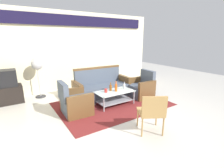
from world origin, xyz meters
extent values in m
plane|color=beige|center=(0.00, 0.00, 0.00)|extent=(14.00, 14.00, 0.00)
cube|color=beige|center=(0.00, 3.06, 1.40)|extent=(6.52, 0.12, 2.80)
cube|color=#191433|center=(0.00, 2.97, 2.47)|extent=(5.76, 0.08, 0.36)
cube|color=maroon|center=(0.08, 0.79, 0.01)|extent=(3.11, 2.15, 0.01)
cube|color=#4C5666|center=(0.11, 1.42, 0.22)|extent=(1.62, 0.75, 0.42)
cube|color=#4C5666|center=(0.12, 1.74, 0.67)|extent=(1.60, 0.19, 0.48)
cube|color=brown|center=(0.95, 1.39, 0.32)|extent=(0.14, 0.70, 0.62)
cube|color=brown|center=(-0.73, 1.44, 0.32)|extent=(0.14, 0.70, 0.62)
cube|color=brown|center=(0.12, 1.74, 0.94)|extent=(1.64, 0.15, 0.06)
cube|color=#4C5666|center=(-1.02, 0.79, 0.21)|extent=(0.68, 0.63, 0.40)
cube|color=#4C5666|center=(-1.33, 0.80, 0.64)|extent=(0.14, 0.60, 0.45)
cube|color=brown|center=(-1.01, 1.12, 0.30)|extent=(0.66, 0.13, 0.58)
cube|color=brown|center=(-1.04, 0.46, 0.30)|extent=(0.66, 0.13, 0.58)
cube|color=#4C5666|center=(1.19, 0.83, 0.21)|extent=(0.68, 0.62, 0.40)
cube|color=#4C5666|center=(1.50, 0.82, 0.64)|extent=(0.14, 0.60, 0.45)
cube|color=brown|center=(1.18, 0.50, 0.30)|extent=(0.66, 0.12, 0.58)
cube|color=brown|center=(1.20, 1.16, 0.30)|extent=(0.66, 0.12, 0.58)
cube|color=silver|center=(0.11, 0.73, 0.40)|extent=(1.10, 0.60, 0.02)
cube|color=#9E9EA5|center=(0.11, 0.73, 0.13)|extent=(1.00, 0.52, 0.02)
cylinder|color=#9E9EA5|center=(-0.40, 0.99, 0.21)|extent=(0.04, 0.04, 0.40)
cylinder|color=#9E9EA5|center=(0.62, 0.99, 0.21)|extent=(0.04, 0.04, 0.40)
cylinder|color=#9E9EA5|center=(-0.40, 0.47, 0.21)|extent=(0.04, 0.04, 0.40)
cylinder|color=#9E9EA5|center=(0.62, 0.47, 0.21)|extent=(0.04, 0.04, 0.40)
cylinder|color=silver|center=(0.46, 0.73, 0.49)|extent=(0.06, 0.06, 0.16)
cylinder|color=silver|center=(0.46, 0.73, 0.61)|extent=(0.02, 0.02, 0.07)
cylinder|color=#D85919|center=(0.15, 0.71, 0.51)|extent=(0.07, 0.07, 0.21)
cylinder|color=#D85919|center=(0.15, 0.71, 0.66)|extent=(0.03, 0.03, 0.09)
cylinder|color=brown|center=(0.05, 0.84, 0.49)|extent=(0.07, 0.07, 0.17)
cylinder|color=brown|center=(0.05, 0.84, 0.62)|extent=(0.03, 0.03, 0.07)
cylinder|color=red|center=(-0.15, 0.78, 0.46)|extent=(0.08, 0.08, 0.10)
cube|color=black|center=(-2.47, 2.55, 0.26)|extent=(0.80, 0.50, 0.52)
cube|color=black|center=(-2.47, 2.55, 0.76)|extent=(0.61, 0.46, 0.48)
cube|color=black|center=(-2.46, 2.77, 0.76)|extent=(0.51, 0.02, 0.36)
cylinder|color=#2D2D33|center=(-1.57, 2.60, 0.01)|extent=(0.32, 0.32, 0.03)
cylinder|color=#B2B2B7|center=(-1.57, 2.60, 0.51)|extent=(0.03, 0.03, 0.95)
sphere|color=#B2B2B7|center=(-1.57, 2.60, 1.09)|extent=(0.36, 0.36, 0.36)
cube|color=#AD844C|center=(-0.06, -0.84, 0.42)|extent=(0.65, 0.65, 0.04)
cube|color=#AD844C|center=(-0.16, -1.03, 0.64)|extent=(0.44, 0.27, 0.40)
cylinder|color=#AD844C|center=(-0.14, -0.55, 0.21)|extent=(0.03, 0.03, 0.42)
cylinder|color=#AD844C|center=(0.23, -0.76, 0.21)|extent=(0.03, 0.03, 0.42)
cylinder|color=#AD844C|center=(-0.34, -0.92, 0.21)|extent=(0.03, 0.03, 0.42)
cylinder|color=#AD844C|center=(0.02, -1.12, 0.21)|extent=(0.03, 0.03, 0.42)
camera|label=1|loc=(-2.40, -3.00, 1.88)|focal=26.51mm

